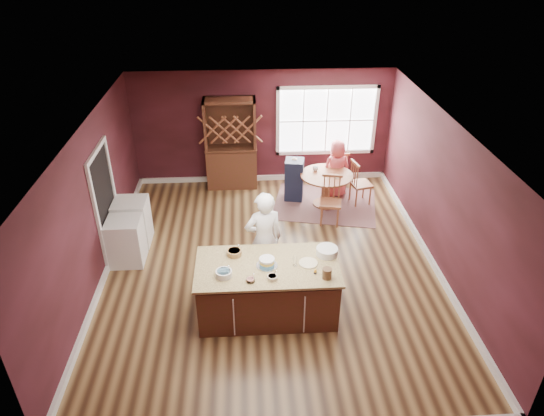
{
  "coord_description": "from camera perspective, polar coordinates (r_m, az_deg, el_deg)",
  "views": [
    {
      "loc": [
        -0.41,
        -7.21,
        5.42
      ],
      "look_at": [
        0.03,
        0.28,
        1.05
      ],
      "focal_mm": 32.0,
      "sensor_mm": 36.0,
      "label": 1
    }
  ],
  "objects": [
    {
      "name": "bowl_blue",
      "position": [
        7.28,
        -5.69,
        -7.68
      ],
      "size": [
        0.25,
        0.25,
        0.09
      ],
      "primitive_type": "cylinder",
      "color": "white",
      "rests_on": "kitchen_island"
    },
    {
      "name": "toy_figurine",
      "position": [
        7.32,
        5.11,
        -7.45
      ],
      "size": [
        0.05,
        0.05,
        0.08
      ],
      "primitive_type": null,
      "color": "yellow",
      "rests_on": "kitchen_island"
    },
    {
      "name": "toddler",
      "position": [
        10.81,
        2.24,
        4.97
      ],
      "size": [
        0.18,
        0.14,
        0.26
      ],
      "primitive_type": null,
      "color": "#8CA5BF",
      "rests_on": "high_chair"
    },
    {
      "name": "baker",
      "position": [
        8.11,
        -0.96,
        -3.76
      ],
      "size": [
        0.73,
        0.56,
        1.78
      ],
      "primitive_type": "imported",
      "rotation": [
        0.0,
        0.0,
        3.36
      ],
      "color": "white",
      "rests_on": "ground"
    },
    {
      "name": "dryer",
      "position": [
        9.78,
        -16.09,
        -1.58
      ],
      "size": [
        0.63,
        0.61,
        0.92
      ],
      "primitive_type": "cube",
      "color": "white",
      "rests_on": "ground"
    },
    {
      "name": "drinking_glass",
      "position": [
        7.44,
        2.72,
        -6.3
      ],
      "size": [
        0.08,
        0.08,
        0.15
      ],
      "primitive_type": "cylinder",
      "color": "white",
      "rests_on": "kitchen_island"
    },
    {
      "name": "room_shell",
      "position": [
        8.29,
        -0.12,
        0.82
      ],
      "size": [
        7.0,
        7.0,
        7.0
      ],
      "color": "olive",
      "rests_on": "ground"
    },
    {
      "name": "seated_woman",
      "position": [
        11.09,
        7.59,
        4.6
      ],
      "size": [
        0.73,
        0.54,
        1.35
      ],
      "primitive_type": "imported",
      "rotation": [
        0.0,
        0.0,
        3.33
      ],
      "color": "#D85058",
      "rests_on": "ground"
    },
    {
      "name": "dinner_plate",
      "position": [
        7.53,
        4.29,
        -6.47
      ],
      "size": [
        0.29,
        0.29,
        0.02
      ],
      "primitive_type": "cylinder",
      "color": "beige",
      "rests_on": "kitchen_island"
    },
    {
      "name": "doorway",
      "position": [
        9.32,
        -18.91,
        0.3
      ],
      "size": [
        0.08,
        1.26,
        2.13
      ],
      "primitive_type": null,
      "color": "white",
      "rests_on": "room_shell"
    },
    {
      "name": "rug",
      "position": [
        10.97,
        6.23,
        0.46
      ],
      "size": [
        2.54,
        2.16,
        0.01
      ],
      "primitive_type": "cube",
      "rotation": [
        0.0,
        0.0,
        -0.22
      ],
      "color": "brown",
      "rests_on": "ground"
    },
    {
      "name": "high_chair",
      "position": [
        10.93,
        2.63,
        3.45
      ],
      "size": [
        0.47,
        0.47,
        1.0
      ],
      "primitive_type": null,
      "rotation": [
        0.0,
        0.0,
        -0.18
      ],
      "color": "#17203B",
      "rests_on": "ground"
    },
    {
      "name": "kitchen_island",
      "position": [
        7.78,
        -0.55,
        -9.61
      ],
      "size": [
        2.21,
        1.16,
        0.92
      ],
      "color": "#462D16",
      "rests_on": "ground"
    },
    {
      "name": "dining_table",
      "position": [
        10.72,
        6.39,
        2.91
      ],
      "size": [
        1.15,
        1.15,
        0.75
      ],
      "color": "brown",
      "rests_on": "ground"
    },
    {
      "name": "bowl_pink",
      "position": [
        7.16,
        -2.55,
        -8.47
      ],
      "size": [
        0.14,
        0.14,
        0.05
      ],
      "primitive_type": "cylinder",
      "color": "silver",
      "rests_on": "kitchen_island"
    },
    {
      "name": "bowl_olive",
      "position": [
        7.2,
        0.03,
        -8.16
      ],
      "size": [
        0.16,
        0.16,
        0.06
      ],
      "primitive_type": "cylinder",
      "color": "beige",
      "rests_on": "kitchen_island"
    },
    {
      "name": "bowl_yellow",
      "position": [
        7.7,
        -4.46,
        -5.25
      ],
      "size": [
        0.24,
        0.24,
        0.09
      ],
      "primitive_type": "cylinder",
      "color": "olive",
      "rests_on": "kitchen_island"
    },
    {
      "name": "chair_north",
      "position": [
        11.5,
        7.77,
        4.52
      ],
      "size": [
        0.46,
        0.44,
        0.97
      ],
      "primitive_type": null,
      "rotation": [
        0.0,
        0.0,
        3.29
      ],
      "color": "brown",
      "rests_on": "ground"
    },
    {
      "name": "chair_east",
      "position": [
        10.92,
        10.44,
        3.02
      ],
      "size": [
        0.5,
        0.52,
        1.04
      ],
      "primitive_type": null,
      "rotation": [
        0.0,
        0.0,
        1.8
      ],
      "color": "brown",
      "rests_on": "ground"
    },
    {
      "name": "table_cup",
      "position": [
        10.74,
        5.12,
        4.62
      ],
      "size": [
        0.16,
        0.16,
        0.1
      ],
      "primitive_type": "imported",
      "rotation": [
        0.0,
        0.0,
        -0.34
      ],
      "color": "silver",
      "rests_on": "dining_table"
    },
    {
      "name": "hutch",
      "position": [
        11.3,
        -4.86,
        7.49
      ],
      "size": [
        1.17,
        0.49,
        2.14
      ],
      "primitive_type": "cube",
      "color": "black",
      "rests_on": "ground"
    },
    {
      "name": "white_tub",
      "position": [
        7.73,
        6.49,
        -5.08
      ],
      "size": [
        0.34,
        0.34,
        0.12
      ],
      "primitive_type": "cylinder",
      "color": "white",
      "rests_on": "kitchen_island"
    },
    {
      "name": "table_plate",
      "position": [
        10.54,
        7.65,
        3.7
      ],
      "size": [
        0.19,
        0.19,
        0.01
      ],
      "primitive_type": "cylinder",
      "color": "beige",
      "rests_on": "dining_table"
    },
    {
      "name": "chair_south",
      "position": [
        10.05,
        6.91,
        0.84
      ],
      "size": [
        0.52,
        0.5,
        1.05
      ],
      "primitive_type": null,
      "rotation": [
        0.0,
        0.0,
        -0.21
      ],
      "color": "brown",
      "rests_on": "ground"
    },
    {
      "name": "layer_cake",
      "position": [
        7.43,
        -0.61,
        -6.39
      ],
      "size": [
        0.33,
        0.33,
        0.13
      ],
      "primitive_type": null,
      "color": "white",
      "rests_on": "kitchen_island"
    },
    {
      "name": "window",
      "position": [
        11.53,
        6.43,
        10.17
      ],
      "size": [
        2.36,
        0.1,
        1.66
      ],
      "primitive_type": null,
      "color": "white",
      "rests_on": "room_shell"
    },
    {
      "name": "washer",
      "position": [
        9.26,
        -16.79,
        -3.75
      ],
      "size": [
        0.61,
        0.59,
        0.88
      ],
      "primitive_type": "cube",
      "color": "silver",
      "rests_on": "ground"
    },
    {
      "name": "stoneware_crock",
      "position": [
        7.23,
        6.49,
        -7.67
      ],
      "size": [
        0.14,
        0.14,
        0.17
      ],
      "primitive_type": "cylinder",
      "color": "brown",
      "rests_on": "kitchen_island"
    }
  ]
}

